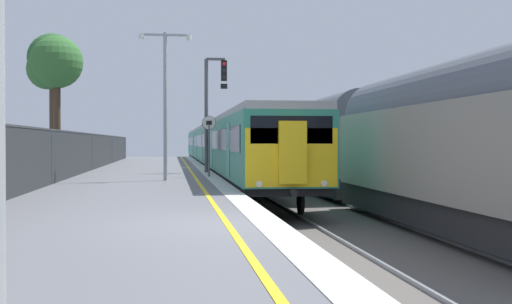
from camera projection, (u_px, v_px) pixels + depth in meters
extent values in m
cube|color=slate|center=(105.00, 254.00, 11.46)|extent=(6.40, 110.00, 1.00)
cube|color=silver|center=(269.00, 223.00, 11.83)|extent=(0.60, 110.00, 0.01)
cube|color=yellow|center=(227.00, 224.00, 11.73)|extent=(0.12, 110.00, 0.01)
cube|color=gray|center=(322.00, 275.00, 11.97)|extent=(0.07, 110.00, 0.08)
cube|color=gray|center=(397.00, 273.00, 12.15)|extent=(0.07, 110.00, 0.08)
cube|color=#2D846B|center=(251.00, 147.00, 28.48)|extent=(2.80, 19.47, 2.30)
cube|color=black|center=(251.00, 176.00, 28.50)|extent=(2.64, 18.87, 0.25)
cube|color=#999E9E|center=(251.00, 117.00, 28.46)|extent=(2.68, 19.47, 0.24)
cube|color=black|center=(218.00, 140.00, 28.29)|extent=(0.02, 17.87, 0.84)
cube|color=teal|center=(228.00, 150.00, 23.47)|extent=(0.03, 1.10, 1.90)
cube|color=teal|center=(211.00, 148.00, 33.12)|extent=(0.03, 1.10, 1.90)
cylinder|color=black|center=(254.00, 202.00, 21.33)|extent=(0.12, 0.84, 0.84)
cylinder|color=black|center=(301.00, 202.00, 21.53)|extent=(0.12, 0.84, 0.84)
cylinder|color=black|center=(221.00, 178.00, 35.48)|extent=(0.12, 0.84, 0.84)
cylinder|color=black|center=(249.00, 178.00, 35.68)|extent=(0.12, 0.84, 0.84)
cube|color=#2D846B|center=(218.00, 145.00, 48.38)|extent=(2.80, 19.47, 2.30)
cube|color=black|center=(218.00, 162.00, 48.40)|extent=(2.64, 18.87, 0.25)
cube|color=#999E9E|center=(218.00, 128.00, 48.36)|extent=(2.68, 19.47, 0.24)
cube|color=black|center=(199.00, 141.00, 48.19)|extent=(0.02, 17.87, 0.84)
cube|color=teal|center=(202.00, 147.00, 43.37)|extent=(0.03, 1.10, 1.90)
cube|color=teal|center=(196.00, 146.00, 53.03)|extent=(0.03, 1.10, 1.90)
cylinder|color=black|center=(214.00, 173.00, 41.23)|extent=(0.12, 0.84, 0.84)
cylinder|color=black|center=(238.00, 173.00, 41.43)|extent=(0.12, 0.84, 0.84)
cylinder|color=black|center=(203.00, 165.00, 55.38)|extent=(0.12, 0.84, 0.84)
cylinder|color=black|center=(221.00, 165.00, 55.58)|extent=(0.12, 0.84, 0.84)
cube|color=#2D846B|center=(204.00, 144.00, 68.28)|extent=(2.80, 19.47, 2.30)
cube|color=black|center=(204.00, 156.00, 68.30)|extent=(2.64, 18.87, 0.25)
cube|color=#999E9E|center=(204.00, 132.00, 68.27)|extent=(2.68, 19.47, 0.24)
cube|color=black|center=(191.00, 141.00, 68.10)|extent=(0.02, 17.87, 0.84)
cube|color=teal|center=(192.00, 145.00, 63.28)|extent=(0.03, 1.10, 1.90)
cube|color=teal|center=(189.00, 145.00, 72.93)|extent=(0.03, 1.10, 1.90)
cylinder|color=black|center=(200.00, 163.00, 61.13)|extent=(0.12, 0.84, 0.84)
cylinder|color=black|center=(216.00, 163.00, 61.33)|extent=(0.12, 0.84, 0.84)
cylinder|color=black|center=(194.00, 159.00, 75.29)|extent=(0.12, 0.84, 0.84)
cylinder|color=black|center=(208.00, 159.00, 75.49)|extent=(0.12, 0.84, 0.84)
cube|color=yellow|center=(291.00, 158.00, 18.87)|extent=(2.70, 0.10, 1.70)
cube|color=black|center=(292.00, 130.00, 18.84)|extent=(2.40, 0.08, 0.80)
cube|color=yellow|center=(292.00, 152.00, 18.72)|extent=(0.80, 0.24, 1.80)
cylinder|color=white|center=(259.00, 184.00, 18.70)|extent=(0.18, 0.06, 0.18)
cylinder|color=white|center=(324.00, 183.00, 18.94)|extent=(0.18, 0.06, 0.18)
cylinder|color=black|center=(293.00, 193.00, 18.59)|extent=(0.20, 0.35, 0.20)
cube|color=black|center=(218.00, 124.00, 48.36)|extent=(0.60, 0.90, 0.20)
cube|color=#232326|center=(456.00, 212.00, 17.22)|extent=(2.30, 14.64, 0.79)
cube|color=gray|center=(457.00, 151.00, 17.20)|extent=(2.60, 13.84, 2.40)
cylinder|color=#515660|center=(457.00, 106.00, 17.18)|extent=(2.39, 13.44, 2.39)
cylinder|color=black|center=(367.00, 200.00, 22.40)|extent=(0.12, 0.84, 0.84)
cylinder|color=black|center=(411.00, 199.00, 22.60)|extent=(0.12, 0.84, 0.84)
cube|color=#232326|center=(322.00, 179.00, 32.53)|extent=(2.30, 14.64, 0.79)
cube|color=gray|center=(322.00, 147.00, 32.51)|extent=(2.60, 13.84, 2.40)
cylinder|color=#515660|center=(322.00, 123.00, 32.49)|extent=(2.39, 13.44, 2.39)
cylinder|color=black|center=(333.00, 190.00, 27.16)|extent=(0.12, 0.84, 0.84)
cylinder|color=black|center=(369.00, 189.00, 27.36)|extent=(0.12, 0.84, 0.84)
cylinder|color=black|center=(288.00, 176.00, 37.71)|extent=(0.12, 0.84, 0.84)
cylinder|color=black|center=(314.00, 176.00, 37.91)|extent=(0.12, 0.84, 0.84)
cube|color=#232326|center=(274.00, 167.00, 47.84)|extent=(2.30, 14.64, 0.79)
cube|color=gray|center=(274.00, 146.00, 47.82)|extent=(2.60, 13.84, 2.40)
cylinder|color=#515660|center=(274.00, 129.00, 47.80)|extent=(2.39, 13.44, 2.39)
cylinder|color=black|center=(275.00, 172.00, 42.47)|extent=(0.12, 0.84, 0.84)
cylinder|color=black|center=(298.00, 172.00, 42.67)|extent=(0.12, 0.84, 0.84)
cylinder|color=black|center=(254.00, 166.00, 53.02)|extent=(0.12, 0.84, 0.84)
cylinder|color=black|center=(273.00, 166.00, 53.22)|extent=(0.12, 0.84, 0.84)
cylinder|color=#47474C|center=(206.00, 116.00, 31.50)|extent=(0.18, 0.18, 5.46)
cube|color=#47474C|center=(216.00, 59.00, 31.52)|extent=(0.90, 0.12, 0.12)
cube|color=black|center=(224.00, 71.00, 31.58)|extent=(0.28, 0.20, 1.00)
cylinder|color=red|center=(224.00, 64.00, 31.45)|extent=(0.16, 0.04, 0.16)
cylinder|color=black|center=(224.00, 70.00, 31.46)|extent=(0.16, 0.04, 0.16)
cylinder|color=black|center=(224.00, 77.00, 31.46)|extent=(0.16, 0.04, 0.16)
cube|color=black|center=(224.00, 86.00, 31.59)|extent=(0.32, 0.16, 0.24)
cylinder|color=#59595B|center=(209.00, 150.00, 27.67)|extent=(0.08, 0.08, 2.22)
cylinder|color=black|center=(209.00, 123.00, 27.65)|extent=(0.59, 0.02, 0.59)
cylinder|color=silver|center=(209.00, 123.00, 27.64)|extent=(0.56, 0.02, 0.56)
cube|color=black|center=(209.00, 123.00, 27.62)|extent=(0.24, 0.01, 0.18)
cylinder|color=#93999E|center=(165.00, 106.00, 24.96)|extent=(0.14, 0.14, 5.65)
cube|color=#93999E|center=(177.00, 35.00, 24.98)|extent=(0.90, 0.08, 0.08)
cylinder|color=silver|center=(189.00, 37.00, 25.04)|extent=(0.20, 0.20, 0.18)
cube|color=#93999E|center=(153.00, 35.00, 24.86)|extent=(0.90, 0.08, 0.08)
cylinder|color=silver|center=(141.00, 37.00, 24.80)|extent=(0.20, 0.20, 0.18)
cylinder|color=#38383D|center=(51.00, 157.00, 22.64)|extent=(0.07, 0.07, 1.90)
cylinder|color=#38383D|center=(92.00, 152.00, 34.23)|extent=(0.07, 0.07, 1.90)
cylinder|color=#38383D|center=(112.00, 150.00, 45.82)|extent=(0.07, 0.07, 1.90)
cylinder|color=#38383D|center=(124.00, 148.00, 57.41)|extent=(0.07, 0.07, 1.90)
cylinder|color=#473323|center=(53.00, 119.00, 40.11)|extent=(0.41, 0.41, 5.76)
sphere|color=#285628|center=(53.00, 58.00, 40.05)|extent=(3.03, 3.03, 3.03)
sphere|color=#285628|center=(61.00, 64.00, 40.00)|extent=(2.22, 2.22, 2.22)
cylinder|color=#473323|center=(57.00, 123.00, 35.56)|extent=(0.41, 0.41, 5.03)
sphere|color=#33662D|center=(57.00, 62.00, 35.51)|extent=(2.84, 2.84, 2.84)
sphere|color=#33662D|center=(47.00, 69.00, 35.77)|extent=(2.21, 2.21, 2.21)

